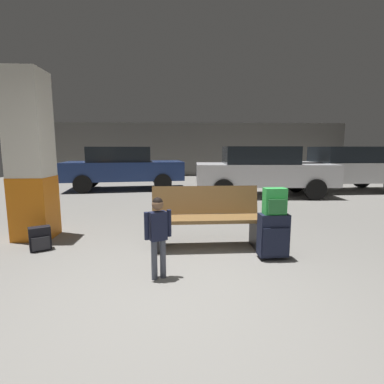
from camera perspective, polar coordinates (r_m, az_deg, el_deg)
ground_plane at (r=6.80m, az=-3.04°, el=-4.14°), size 18.00×18.00×0.10m
garage_back_wall at (r=15.49m, az=-2.85°, el=8.38°), size 18.00×0.12×2.80m
structural_pillar at (r=5.24m, az=-29.24°, el=6.00°), size 0.57×0.57×2.64m
bench at (r=4.26m, az=2.85°, el=-5.05°), size 1.61×0.56×0.89m
suitcase at (r=3.96m, az=15.78°, el=-8.24°), size 0.39×0.25×0.60m
backpack_bright at (r=3.86m, az=16.06°, el=-1.82°), size 0.29×0.20×0.34m
child at (r=3.21m, az=-6.76°, el=-7.32°), size 0.29×0.18×0.92m
backpack_dark_floor at (r=4.71m, az=-27.83°, el=-8.18°), size 0.32×0.29×0.34m
parked_car_side at (r=11.14m, az=27.73°, el=4.29°), size 4.16×1.91×1.51m
parked_car_far at (r=10.62m, az=-13.42°, el=4.88°), size 4.29×2.22×1.51m
parked_car_near at (r=9.16m, az=13.65°, el=4.32°), size 4.18×1.95×1.51m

